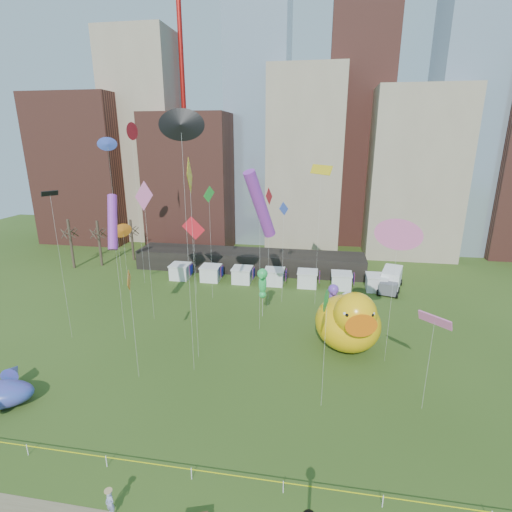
% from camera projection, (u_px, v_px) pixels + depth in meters
% --- Properties ---
extents(ground, '(160.00, 160.00, 0.00)m').
position_uv_depth(ground, '(192.00, 479.00, 25.15)').
color(ground, '#2F4816').
rests_on(ground, ground).
extents(skyline, '(101.00, 23.00, 68.00)m').
position_uv_depth(skyline, '(297.00, 138.00, 76.12)').
color(skyline, brown).
rests_on(skyline, ground).
extents(crane_left, '(23.00, 1.00, 76.00)m').
position_uv_depth(crane_left, '(183.00, 2.00, 75.20)').
color(crane_left, red).
rests_on(crane_left, ground).
extents(pavilion, '(38.00, 6.00, 3.20)m').
position_uv_depth(pavilion, '(249.00, 261.00, 64.93)').
color(pavilion, black).
rests_on(pavilion, ground).
extents(vendor_tents, '(33.24, 2.80, 2.40)m').
position_uv_depth(vendor_tents, '(274.00, 277.00, 58.61)').
color(vendor_tents, white).
rests_on(vendor_tents, ground).
extents(bare_trees, '(8.44, 6.44, 8.50)m').
position_uv_depth(bare_trees, '(100.00, 243.00, 67.03)').
color(bare_trees, '#382B21').
rests_on(bare_trees, ground).
extents(caution_tape, '(50.00, 0.06, 0.90)m').
position_uv_depth(caution_tape, '(191.00, 471.00, 24.95)').
color(caution_tape, white).
rests_on(caution_tape, ground).
extents(big_duck, '(8.02, 9.83, 7.13)m').
position_uv_depth(big_duck, '(349.00, 321.00, 39.80)').
color(big_duck, yellow).
rests_on(big_duck, ground).
extents(small_duck, '(3.71, 4.61, 3.36)m').
position_uv_depth(small_duck, '(348.00, 303.00, 48.32)').
color(small_duck, white).
rests_on(small_duck, ground).
extents(seahorse_green, '(1.30, 1.63, 6.34)m').
position_uv_depth(seahorse_green, '(263.00, 281.00, 46.82)').
color(seahorse_green, silver).
rests_on(seahorse_green, ground).
extents(seahorse_purple, '(1.32, 1.61, 5.39)m').
position_uv_depth(seahorse_purple, '(333.00, 296.00, 44.39)').
color(seahorse_purple, silver).
rests_on(seahorse_purple, ground).
extents(whale_inflatable, '(6.15, 6.99, 2.43)m').
position_uv_depth(whale_inflatable, '(0.00, 393.00, 31.97)').
color(whale_inflatable, '#5B3EA9').
rests_on(whale_inflatable, ground).
extents(box_truck, '(4.24, 7.25, 2.91)m').
position_uv_depth(box_truck, '(391.00, 279.00, 56.62)').
color(box_truck, white).
rests_on(box_truck, ground).
extents(woman, '(0.75, 0.61, 1.76)m').
position_uv_depth(woman, '(110.00, 503.00, 22.49)').
color(woman, silver).
rests_on(woman, footpath).
extents(kite_0, '(0.38, 2.40, 23.51)m').
position_uv_depth(kite_0, '(131.00, 132.00, 52.83)').
color(kite_0, silver).
rests_on(kite_0, ground).
extents(kite_1, '(2.78, 1.51, 14.51)m').
position_uv_depth(kite_1, '(399.00, 234.00, 34.73)').
color(kite_1, silver).
rests_on(kite_1, ground).
extents(kite_2, '(2.54, 0.54, 23.66)m').
position_uv_depth(kite_2, '(181.00, 125.00, 30.65)').
color(kite_2, silver).
rests_on(kite_2, ground).
extents(kite_3, '(0.93, 1.94, 15.52)m').
position_uv_depth(kite_3, '(209.00, 197.00, 49.83)').
color(kite_3, silver).
rests_on(kite_3, ground).
extents(kite_4, '(0.64, 3.14, 19.80)m').
position_uv_depth(kite_4, '(190.00, 179.00, 34.07)').
color(kite_4, silver).
rests_on(kite_4, ground).
extents(kite_5, '(1.41, 1.48, 21.56)m').
position_uv_depth(kite_5, '(108.00, 145.00, 52.57)').
color(kite_5, silver).
rests_on(kite_5, ground).
extents(kite_6, '(0.60, 1.72, 10.53)m').
position_uv_depth(kite_6, '(129.00, 283.00, 33.23)').
color(kite_6, silver).
rests_on(kite_6, ground).
extents(kite_7, '(3.60, 4.41, 18.44)m').
position_uv_depth(kite_7, '(260.00, 205.00, 40.78)').
color(kite_7, silver).
rests_on(kite_7, ground).
extents(kite_8, '(3.23, 0.11, 11.34)m').
position_uv_depth(kite_8, '(193.00, 229.00, 52.17)').
color(kite_8, silver).
rests_on(kite_8, ground).
extents(kite_9, '(2.97, 1.69, 16.86)m').
position_uv_depth(kite_9, '(144.00, 197.00, 43.26)').
color(kite_9, silver).
rests_on(kite_9, ground).
extents(kite_10, '(1.10, 1.52, 16.35)m').
position_uv_depth(kite_10, '(50.00, 197.00, 38.59)').
color(kite_10, silver).
rests_on(kite_10, ground).
extents(kite_11, '(0.47, 1.66, 10.34)m').
position_uv_depth(kite_11, '(327.00, 301.00, 29.27)').
color(kite_11, silver).
rests_on(kite_11, ground).
extents(kite_12, '(2.73, 3.22, 18.30)m').
position_uv_depth(kite_12, '(321.00, 170.00, 46.59)').
color(kite_12, silver).
rests_on(kite_12, ground).
extents(kite_13, '(1.05, 1.49, 13.71)m').
position_uv_depth(kite_13, '(284.00, 212.00, 49.00)').
color(kite_13, silver).
rests_on(kite_13, ground).
extents(kite_14, '(1.36, 1.91, 9.10)m').
position_uv_depth(kite_14, '(123.00, 231.00, 58.04)').
color(kite_14, silver).
rests_on(kite_14, ground).
extents(kite_15, '(1.92, 3.37, 15.99)m').
position_uv_depth(kite_15, '(113.00, 222.00, 39.00)').
color(kite_15, silver).
rests_on(kite_15, ground).
extents(kite_16, '(0.55, 2.13, 15.70)m').
position_uv_depth(kite_16, '(269.00, 199.00, 47.07)').
color(kite_16, silver).
rests_on(kite_16, ground).
extents(kite_17, '(2.19, 2.12, 8.44)m').
position_uv_depth(kite_17, '(435.00, 320.00, 29.44)').
color(kite_17, silver).
rests_on(kite_17, ground).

